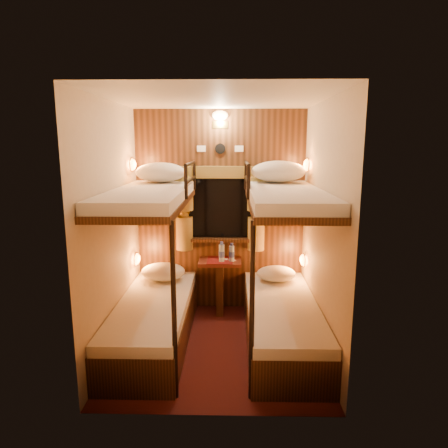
{
  "coord_description": "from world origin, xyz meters",
  "views": [
    {
      "loc": [
        0.15,
        -3.7,
        1.99
      ],
      "look_at": [
        0.06,
        0.15,
        1.23
      ],
      "focal_mm": 32.0,
      "sensor_mm": 36.0,
      "label": 1
    }
  ],
  "objects_px": {
    "table": "(220,279)",
    "bottle_right": "(232,253)",
    "bunk_right": "(282,292)",
    "bottle_left": "(222,253)",
    "bunk_left": "(153,291)"
  },
  "relations": [
    {
      "from": "bunk_right",
      "to": "table",
      "type": "relative_size",
      "value": 2.9
    },
    {
      "from": "table",
      "to": "bunk_right",
      "type": "bearing_deg",
      "value": -50.33
    },
    {
      "from": "bunk_left",
      "to": "bottle_left",
      "type": "xyz_separation_m",
      "value": [
        0.67,
        0.72,
        0.19
      ]
    },
    {
      "from": "table",
      "to": "bottle_right",
      "type": "relative_size",
      "value": 2.98
    },
    {
      "from": "bunk_right",
      "to": "bottle_left",
      "type": "bearing_deg",
      "value": 130.85
    },
    {
      "from": "bunk_left",
      "to": "table",
      "type": "xyz_separation_m",
      "value": [
        0.65,
        0.78,
        -0.14
      ]
    },
    {
      "from": "bunk_right",
      "to": "bottle_left",
      "type": "height_order",
      "value": "bunk_right"
    },
    {
      "from": "bunk_left",
      "to": "bottle_right",
      "type": "bearing_deg",
      "value": 43.27
    },
    {
      "from": "bunk_right",
      "to": "bottle_left",
      "type": "relative_size",
      "value": 7.91
    },
    {
      "from": "bunk_right",
      "to": "bottle_left",
      "type": "xyz_separation_m",
      "value": [
        -0.63,
        0.72,
        0.19
      ]
    },
    {
      "from": "bottle_left",
      "to": "bottle_right",
      "type": "distance_m",
      "value": 0.12
    },
    {
      "from": "bunk_left",
      "to": "bottle_right",
      "type": "relative_size",
      "value": 8.63
    },
    {
      "from": "bunk_right",
      "to": "table",
      "type": "distance_m",
      "value": 1.02
    },
    {
      "from": "bunk_right",
      "to": "bottle_right",
      "type": "relative_size",
      "value": 8.63
    },
    {
      "from": "bottle_left",
      "to": "bottle_right",
      "type": "bearing_deg",
      "value": 8.43
    }
  ]
}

